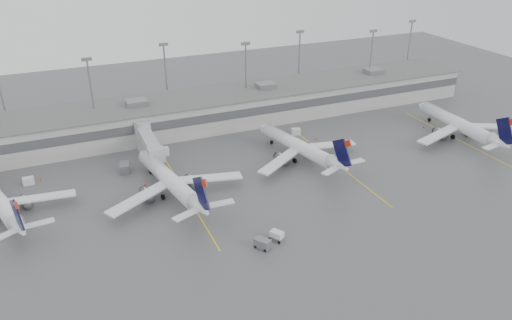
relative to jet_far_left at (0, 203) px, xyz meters
name	(u,v)px	position (x,y,z in m)	size (l,w,h in m)	color
ground	(324,240)	(50.97, -29.92, -2.94)	(260.00, 260.00, 0.00)	#545456
terminal	(214,109)	(50.96, 28.06, 1.23)	(152.00, 17.00, 9.45)	#A09F9B
light_masts	(206,75)	(50.97, 33.83, 9.08)	(142.40, 8.00, 20.60)	gray
jet_bridge_right	(147,140)	(30.47, 15.80, 0.93)	(4.00, 17.20, 7.00)	#A3A6A8
stand_markings	(267,179)	(50.97, -5.92, -2.94)	(105.25, 40.00, 0.01)	yellow
jet_far_left	(0,203)	(0.00, 0.00, 0.00)	(25.00, 28.45, 9.47)	white
jet_mid_left	(171,181)	(30.84, -4.67, 0.31)	(28.42, 32.13, 10.47)	white
jet_mid_right	(301,147)	(61.96, -0.37, 0.20)	(27.16, 30.79, 10.11)	white
jet_far_right	(460,125)	(104.70, -4.58, 0.37)	(29.36, 32.94, 10.65)	white
baggage_tug	(277,237)	(43.54, -26.65, -2.29)	(2.76, 3.05, 1.68)	white
baggage_cart	(263,243)	(40.34, -27.85, -2.04)	(2.78, 3.11, 1.74)	slate
gse_uld_a	(28,181)	(4.51, 11.59, -2.18)	(2.15, 1.43, 1.52)	white
gse_uld_b	(163,152)	(33.67, 14.30, -2.04)	(2.56, 1.71, 1.81)	white
gse_uld_c	(296,132)	(67.69, 12.96, -2.14)	(2.28, 1.52, 1.61)	white
gse_loader	(125,168)	(23.93, 9.30, -1.96)	(1.98, 3.16, 1.98)	slate
cone_a	(40,180)	(6.79, 12.05, -2.64)	(0.38, 0.38, 0.60)	red
cone_b	(145,185)	(26.58, 1.26, -2.62)	(0.41, 0.41, 0.66)	red
cone_c	(316,139)	(70.80, 7.86, -2.63)	(0.39, 0.39, 0.63)	red
cone_d	(423,127)	(100.62, 3.70, -2.62)	(0.41, 0.41, 0.65)	red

